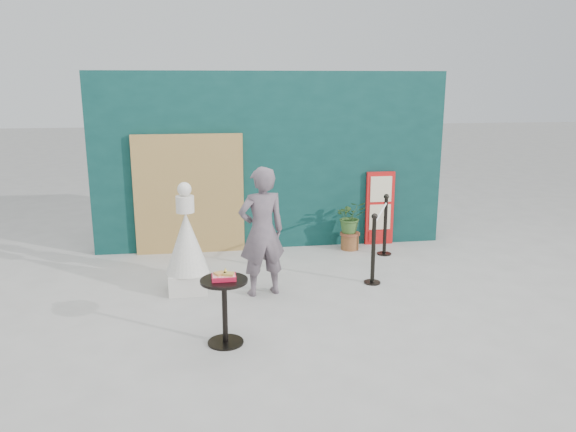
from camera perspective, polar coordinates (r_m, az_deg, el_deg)
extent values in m
plane|color=#ADAAA5|center=(7.04, 1.47, -10.24)|extent=(60.00, 60.00, 0.00)
cube|color=#0B3230|center=(9.65, -1.72, 5.60)|extent=(6.00, 0.30, 3.00)
cube|color=tan|center=(9.46, -10.00, 2.16)|extent=(1.80, 0.08, 2.00)
imported|color=slate|center=(7.50, -2.67, -1.61)|extent=(0.72, 0.56, 1.76)
cube|color=red|center=(10.02, 9.29, 0.78)|extent=(0.50, 0.06, 1.30)
cube|color=beige|center=(9.92, 9.43, 2.71)|extent=(0.38, 0.02, 0.45)
cube|color=beige|center=(10.02, 9.32, -0.10)|extent=(0.38, 0.02, 0.45)
cube|color=red|center=(10.11, 9.25, -2.02)|extent=(0.38, 0.02, 0.18)
cube|color=beige|center=(7.93, -10.08, -6.55)|extent=(0.51, 0.51, 0.28)
cone|color=silver|center=(7.76, -10.25, -2.66)|extent=(0.60, 0.60, 0.84)
cylinder|color=silver|center=(7.63, -10.42, 1.19)|extent=(0.24, 0.24, 0.22)
sphere|color=white|center=(7.59, -10.49, 2.70)|extent=(0.19, 0.19, 0.19)
cylinder|color=black|center=(6.44, -6.35, -12.62)|extent=(0.40, 0.40, 0.02)
cylinder|color=black|center=(6.29, -6.43, -9.76)|extent=(0.06, 0.06, 0.72)
cylinder|color=black|center=(6.15, -6.53, -6.55)|extent=(0.52, 0.52, 0.03)
cube|color=red|center=(6.14, -6.54, -6.20)|extent=(0.26, 0.19, 0.05)
cube|color=red|center=(6.13, -6.54, -5.96)|extent=(0.24, 0.17, 0.00)
cube|color=gold|center=(6.13, -6.92, -5.81)|extent=(0.15, 0.14, 0.02)
cube|color=gold|center=(6.11, -6.07, -5.87)|extent=(0.13, 0.13, 0.02)
cone|color=yellow|center=(6.17, -6.38, -5.51)|extent=(0.06, 0.06, 0.06)
cylinder|color=brown|center=(9.75, 6.30, -2.64)|extent=(0.31, 0.31, 0.26)
cylinder|color=brown|center=(9.71, 6.32, -1.80)|extent=(0.34, 0.34, 0.04)
imported|color=#375D28|center=(9.64, 6.37, -0.07)|extent=(0.51, 0.44, 0.56)
cylinder|color=black|center=(8.24, 8.54, -6.68)|extent=(0.24, 0.24, 0.02)
cylinder|color=black|center=(8.09, 8.66, -3.56)|extent=(0.06, 0.06, 0.96)
sphere|color=black|center=(7.95, 8.79, -0.04)|extent=(0.09, 0.09, 0.09)
cylinder|color=black|center=(9.58, 9.73, -3.79)|extent=(0.24, 0.24, 0.02)
cylinder|color=black|center=(9.46, 9.84, -1.07)|extent=(0.06, 0.06, 0.96)
sphere|color=black|center=(9.34, 9.97, 1.95)|extent=(0.09, 0.09, 0.09)
cylinder|color=white|center=(8.67, 9.40, 0.33)|extent=(0.63, 1.31, 0.03)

